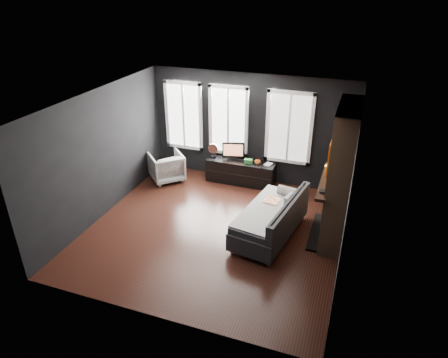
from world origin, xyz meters
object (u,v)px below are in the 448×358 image
(armchair, at_px, (167,166))
(media_console, at_px, (241,171))
(book, at_px, (266,160))
(sofa, at_px, (270,216))
(monitor, at_px, (233,150))
(mug, at_px, (258,162))
(mantel_vase, at_px, (329,166))

(armchair, distance_m, media_console, 1.89)
(media_console, distance_m, book, 0.73)
(sofa, xyz_separation_m, armchair, (-3.05, 1.51, -0.04))
(monitor, distance_m, book, 0.84)
(book, bearing_deg, media_console, -177.85)
(mug, bearing_deg, armchair, -168.79)
(mug, bearing_deg, media_console, 171.70)
(monitor, bearing_deg, media_console, -23.64)
(mantel_vase, bearing_deg, sofa, -138.76)
(armchair, bearing_deg, mantel_vase, 125.95)
(book, relative_size, mantel_vase, 1.22)
(media_console, bearing_deg, mug, -8.10)
(sofa, height_order, armchair, sofa)
(media_console, bearing_deg, monitor, 171.20)
(armchair, relative_size, media_console, 0.46)
(media_console, xyz_separation_m, mantel_vase, (2.18, -1.19, 1.02))
(book, bearing_deg, monitor, 179.13)
(monitor, distance_m, mantel_vase, 2.74)
(media_console, bearing_deg, sofa, -58.44)
(mantel_vase, bearing_deg, book, 142.42)
(sofa, relative_size, mantel_vase, 11.23)
(mantel_vase, bearing_deg, monitor, 153.01)
(armchair, relative_size, mantel_vase, 4.43)
(monitor, height_order, mantel_vase, mantel_vase)
(media_console, xyz_separation_m, monitor, (-0.22, 0.04, 0.54))
(mug, height_order, mantel_vase, mantel_vase)
(media_console, height_order, book, book)
(media_console, bearing_deg, mantel_vase, -28.40)
(armchair, xyz_separation_m, mantel_vase, (4.00, -0.68, 0.92))
(media_console, bearing_deg, book, 2.35)
(armchair, relative_size, monitor, 1.43)
(media_console, relative_size, monitor, 3.07)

